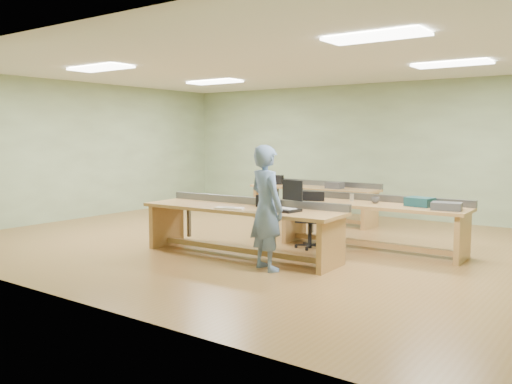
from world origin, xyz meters
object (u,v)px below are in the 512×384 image
workbench_front (242,219)px  mug (375,200)px  parts_bin_teal (420,202)px  workbench_mid (372,215)px  task_chair (310,227)px  workbench_back (314,196)px  parts_bin_grey (447,206)px  drinks_can (352,198)px  camera_bag (266,201)px  person (266,208)px  laptop_base (286,210)px

workbench_front → mug: 2.18m
parts_bin_teal → mug: (-0.70, -0.05, -0.02)m
workbench_mid → task_chair: 1.01m
workbench_back → parts_bin_grey: 3.95m
drinks_can → workbench_front: bearing=-122.0°
workbench_front → camera_bag: camera_bag is taller
task_chair → drinks_can: size_ratio=7.41×
person → drinks_can: size_ratio=13.96×
camera_bag → parts_bin_teal: bearing=26.8°
workbench_back → workbench_mid: bearing=-40.3°
person → laptop_base: person is taller
workbench_front → parts_bin_teal: parts_bin_teal is taller
person → parts_bin_teal: (1.36, 2.15, -0.03)m
workbench_front → person: person is taller
workbench_mid → parts_bin_grey: size_ratio=7.36×
person → workbench_front: bearing=-9.9°
workbench_mid → drinks_can: size_ratio=25.01×
workbench_front → mug: (1.44, 1.61, 0.24)m
person → drinks_can: person is taller
workbench_mid → mug: bearing=36.3°
mug → drinks_can: size_ratio=1.06×
camera_bag → drinks_can: 1.59m
parts_bin_grey → drinks_can: (-1.59, 0.17, 0.00)m
parts_bin_grey → laptop_base: bearing=-140.7°
person → parts_bin_grey: (1.82, 1.95, -0.05)m
workbench_mid → drinks_can: 0.46m
drinks_can → parts_bin_grey: bearing=-6.1°
parts_bin_teal → laptop_base: bearing=-128.7°
parts_bin_teal → parts_bin_grey: size_ratio=0.94×
workbench_back → person: bearing=-67.5°
camera_bag → task_chair: (0.25, 0.91, -0.51)m
workbench_front → person: 0.97m
drinks_can → task_chair: bearing=-134.7°
parts_bin_grey → mug: bearing=172.7°
workbench_front → person: (0.79, -0.49, 0.29)m
camera_bag → mug: camera_bag is taller
workbench_mid → workbench_back: 2.90m
person → parts_bin_teal: size_ratio=4.38×
mug → parts_bin_grey: bearing=-7.3°
person → laptop_base: 0.48m
parts_bin_teal → parts_bin_grey: 0.51m
person → task_chair: 1.73m
parts_bin_grey → workbench_front: bearing=-150.7°
person → camera_bag: 0.88m
person → parts_bin_grey: 2.67m
workbench_back → camera_bag: 3.45m
task_chair → parts_bin_teal: task_chair is taller
camera_bag → workbench_back: bearing=96.8°
task_chair → drinks_can: (0.49, 0.50, 0.48)m
workbench_back → camera_bag: camera_bag is taller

